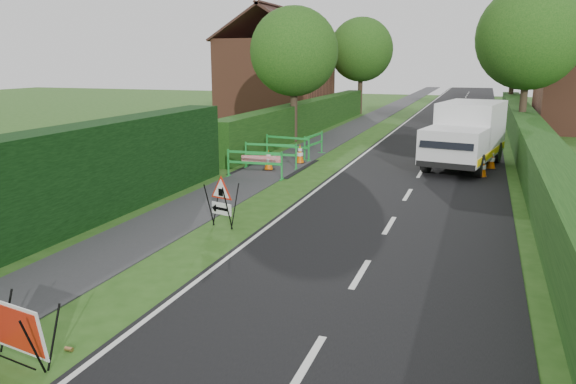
# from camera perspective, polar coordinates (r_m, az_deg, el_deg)

# --- Properties ---
(ground) EXTENTS (120.00, 120.00, 0.00)m
(ground) POSITION_cam_1_polar(r_m,az_deg,el_deg) (11.05, -6.69, -8.60)
(ground) COLOR #274F16
(ground) RESTS_ON ground
(road_surface) EXTENTS (6.00, 90.00, 0.02)m
(road_surface) POSITION_cam_1_polar(r_m,az_deg,el_deg) (44.43, 16.61, 7.47)
(road_surface) COLOR black
(road_surface) RESTS_ON ground
(footpath) EXTENTS (2.00, 90.00, 0.02)m
(footpath) POSITION_cam_1_polar(r_m,az_deg,el_deg) (45.02, 9.55, 7.91)
(footpath) COLOR #2D2D30
(footpath) RESTS_ON ground
(hedge_west_near) EXTENTS (1.10, 18.00, 2.50)m
(hedge_west_near) POSITION_cam_1_polar(r_m,az_deg,el_deg) (13.88, -25.71, -5.27)
(hedge_west_near) COLOR black
(hedge_west_near) RESTS_ON ground
(hedge_west_far) EXTENTS (1.00, 24.00, 1.80)m
(hedge_west_far) POSITION_cam_1_polar(r_m,az_deg,el_deg) (32.88, 2.17, 6.13)
(hedge_west_far) COLOR #14380F
(hedge_west_far) RESTS_ON ground
(hedge_east) EXTENTS (1.20, 50.00, 1.50)m
(hedge_east) POSITION_cam_1_polar(r_m,az_deg,el_deg) (25.60, 23.33, 2.99)
(hedge_east) COLOR #14380F
(hedge_east) RESTS_ON ground
(house_west) EXTENTS (7.50, 7.40, 7.88)m
(house_west) POSITION_cam_1_polar(r_m,az_deg,el_deg) (41.82, -1.20, 11.65)
(house_west) COLOR brown
(house_west) RESTS_ON ground
(tree_nw) EXTENTS (4.40, 4.40, 6.70)m
(tree_nw) POSITION_cam_1_polar(r_m,az_deg,el_deg) (28.69, 0.61, 14.06)
(tree_nw) COLOR #2D2116
(tree_nw) RESTS_ON ground
(tree_ne) EXTENTS (5.20, 5.20, 7.79)m
(tree_ne) POSITION_cam_1_polar(r_m,az_deg,el_deg) (31.27, 23.33, 14.23)
(tree_ne) COLOR #2D2116
(tree_ne) RESTS_ON ground
(tree_fw) EXTENTS (4.80, 4.80, 7.24)m
(tree_fw) POSITION_cam_1_polar(r_m,az_deg,el_deg) (44.16, 7.46, 14.14)
(tree_fw) COLOR #2D2116
(tree_fw) RESTS_ON ground
(tree_fe) EXTENTS (4.20, 4.20, 6.33)m
(tree_fe) POSITION_cam_1_polar(r_m,az_deg,el_deg) (47.23, 21.98, 12.52)
(tree_fe) COLOR #2D2116
(tree_fe) RESTS_ON ground
(red_rect_sign) EXTENTS (1.14, 0.81, 0.90)m
(red_rect_sign) POSITION_cam_1_polar(r_m,az_deg,el_deg) (8.69, -25.84, -12.50)
(red_rect_sign) COLOR black
(red_rect_sign) RESTS_ON ground
(triangle_sign) EXTENTS (0.95, 0.95, 1.12)m
(triangle_sign) POSITION_cam_1_polar(r_m,az_deg,el_deg) (13.95, -6.90, -0.59)
(triangle_sign) COLOR black
(triangle_sign) RESTS_ON ground
(works_van) EXTENTS (3.09, 5.73, 2.48)m
(works_van) POSITION_cam_1_polar(r_m,az_deg,el_deg) (22.96, 17.65, 5.70)
(works_van) COLOR silver
(works_van) RESTS_ON ground
(traffic_cone_0) EXTENTS (0.38, 0.38, 0.79)m
(traffic_cone_0) POSITION_cam_1_polar(r_m,az_deg,el_deg) (21.14, 19.14, 2.45)
(traffic_cone_0) COLOR black
(traffic_cone_0) RESTS_ON ground
(traffic_cone_1) EXTENTS (0.38, 0.38, 0.79)m
(traffic_cone_1) POSITION_cam_1_polar(r_m,az_deg,el_deg) (22.87, 19.97, 3.16)
(traffic_cone_1) COLOR black
(traffic_cone_1) RESTS_ON ground
(traffic_cone_2) EXTENTS (0.38, 0.38, 0.79)m
(traffic_cone_2) POSITION_cam_1_polar(r_m,az_deg,el_deg) (24.71, 19.34, 3.92)
(traffic_cone_2) COLOR black
(traffic_cone_2) RESTS_ON ground
(traffic_cone_3) EXTENTS (0.38, 0.38, 0.79)m
(traffic_cone_3) POSITION_cam_1_polar(r_m,az_deg,el_deg) (21.29, -1.99, 3.26)
(traffic_cone_3) COLOR black
(traffic_cone_3) RESTS_ON ground
(traffic_cone_4) EXTENTS (0.38, 0.38, 0.79)m
(traffic_cone_4) POSITION_cam_1_polar(r_m,az_deg,el_deg) (22.71, 1.22, 3.90)
(traffic_cone_4) COLOR black
(traffic_cone_4) RESTS_ON ground
(ped_barrier_0) EXTENTS (2.07, 0.45, 1.00)m
(ped_barrier_0) POSITION_cam_1_polar(r_m,az_deg,el_deg) (19.83, -3.41, 3.19)
(ped_barrier_0) COLOR green
(ped_barrier_0) RESTS_ON ground
(ped_barrier_1) EXTENTS (2.09, 0.58, 1.00)m
(ped_barrier_1) POSITION_cam_1_polar(r_m,az_deg,el_deg) (21.63, -1.76, 4.06)
(ped_barrier_1) COLOR green
(ped_barrier_1) RESTS_ON ground
(ped_barrier_2) EXTENTS (2.09, 0.69, 1.00)m
(ped_barrier_2) POSITION_cam_1_polar(r_m,az_deg,el_deg) (23.58, -0.05, 4.84)
(ped_barrier_2) COLOR green
(ped_barrier_2) RESTS_ON ground
(ped_barrier_3) EXTENTS (0.53, 2.08, 1.00)m
(ped_barrier_3) POSITION_cam_1_polar(r_m,az_deg,el_deg) (24.28, 2.61, 5.07)
(ped_barrier_3) COLOR green
(ped_barrier_3) RESTS_ON ground
(redwhite_plank) EXTENTS (1.48, 0.32, 0.25)m
(redwhite_plank) POSITION_cam_1_polar(r_m,az_deg,el_deg) (21.32, -2.76, 2.19)
(redwhite_plank) COLOR red
(redwhite_plank) RESTS_ON ground
(litter_can) EXTENTS (0.12, 0.07, 0.07)m
(litter_can) POSITION_cam_1_polar(r_m,az_deg,el_deg) (9.00, -21.35, -14.84)
(litter_can) COLOR #BF7F4C
(litter_can) RESTS_ON ground
(hatchback_car) EXTENTS (2.38, 3.70, 1.17)m
(hatchback_car) POSITION_cam_1_polar(r_m,az_deg,el_deg) (33.59, 16.51, 6.75)
(hatchback_car) COLOR silver
(hatchback_car) RESTS_ON ground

